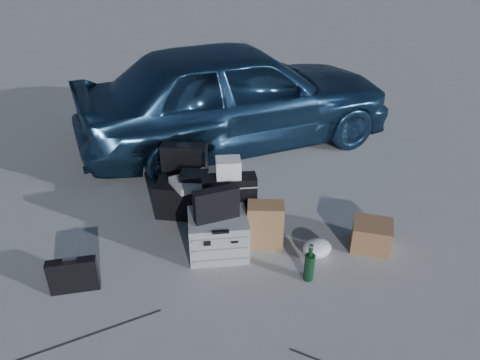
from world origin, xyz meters
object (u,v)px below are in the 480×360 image
(suitcase_right, at_px, (229,205))
(briefcase, at_px, (73,275))
(duffel_bag, at_px, (193,199))
(green_bottle, at_px, (310,263))
(car, at_px, (237,94))
(suitcase_left, at_px, (185,171))
(cardboard_box, at_px, (372,235))
(pelican_case, at_px, (218,235))

(suitcase_right, bearing_deg, briefcase, -153.39)
(duffel_bag, distance_m, green_bottle, 1.43)
(car, distance_m, green_bottle, 2.74)
(suitcase_left, bearing_deg, cardboard_box, -20.63)
(car, xyz_separation_m, cardboard_box, (0.89, -2.36, -0.55))
(briefcase, height_order, suitcase_right, suitcase_right)
(briefcase, bearing_deg, suitcase_right, 21.75)
(car, bearing_deg, briefcase, 132.27)
(duffel_bag, height_order, green_bottle, duffel_bag)
(duffel_bag, xyz_separation_m, green_bottle, (0.89, -1.12, -0.01))
(suitcase_left, bearing_deg, car, 73.72)
(car, xyz_separation_m, suitcase_right, (-0.35, -1.91, -0.38))
(suitcase_right, distance_m, duffel_bag, 0.49)
(car, height_order, briefcase, car)
(green_bottle, bearing_deg, cardboard_box, 25.77)
(pelican_case, height_order, suitcase_right, suitcase_right)
(cardboard_box, bearing_deg, suitcase_left, 144.45)
(cardboard_box, bearing_deg, suitcase_right, 160.12)
(car, distance_m, duffel_bag, 1.78)
(suitcase_left, bearing_deg, pelican_case, -62.04)
(briefcase, height_order, suitcase_left, suitcase_left)
(pelican_case, xyz_separation_m, suitcase_left, (-0.23, 1.01, 0.12))
(suitcase_left, xyz_separation_m, suitcase_right, (0.38, -0.71, -0.00))
(briefcase, bearing_deg, pelican_case, 11.80)
(suitcase_right, bearing_deg, car, 81.84)
(suitcase_right, distance_m, green_bottle, 0.97)
(suitcase_left, distance_m, cardboard_box, 2.00)
(car, height_order, suitcase_right, car)
(pelican_case, height_order, briefcase, pelican_case)
(cardboard_box, bearing_deg, duffel_bag, 153.41)
(green_bottle, bearing_deg, suitcase_right, 125.79)
(pelican_case, distance_m, green_bottle, 0.85)
(suitcase_right, relative_size, cardboard_box, 1.73)
(duffel_bag, relative_size, cardboard_box, 2.07)
(suitcase_right, height_order, duffel_bag, suitcase_right)
(green_bottle, bearing_deg, suitcase_left, 122.25)
(cardboard_box, xyz_separation_m, green_bottle, (-0.68, -0.33, 0.04))
(pelican_case, bearing_deg, suitcase_right, 66.78)
(suitcase_right, distance_m, cardboard_box, 1.33)
(briefcase, bearing_deg, cardboard_box, 0.98)
(briefcase, bearing_deg, green_bottle, -7.58)
(pelican_case, xyz_separation_m, suitcase_right, (0.14, 0.30, 0.11))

